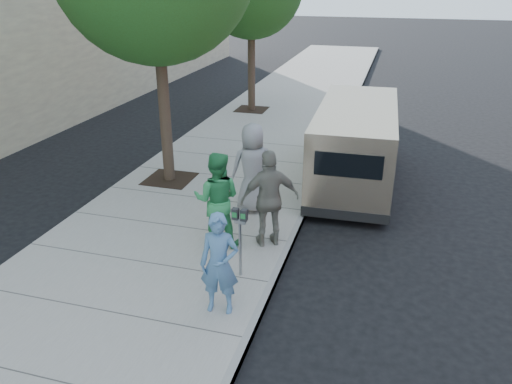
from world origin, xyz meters
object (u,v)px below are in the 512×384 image
at_px(parking_meter, 240,228).
at_px(person_gray_shirt, 253,168).
at_px(person_officer, 219,264).
at_px(person_striped_polo, 270,199).
at_px(person_green_shirt, 217,199).
at_px(van, 355,143).

height_order(parking_meter, person_gray_shirt, person_gray_shirt).
relative_size(parking_meter, person_gray_shirt, 0.65).
xyz_separation_m(person_officer, person_striped_polo, (0.21, 2.27, 0.13)).
distance_m(person_green_shirt, person_striped_polo, 1.01).
bearing_deg(person_officer, parking_meter, 82.55).
xyz_separation_m(person_gray_shirt, person_striped_polo, (0.75, -1.42, -0.03)).
xyz_separation_m(person_green_shirt, person_gray_shirt, (0.23, 1.66, 0.06)).
bearing_deg(parking_meter, person_gray_shirt, 105.76).
bearing_deg(person_gray_shirt, person_green_shirt, 54.00).
bearing_deg(parking_meter, person_green_shirt, 132.30).
bearing_deg(parking_meter, person_striped_polo, 84.51).
distance_m(van, person_green_shirt, 4.78).
bearing_deg(person_gray_shirt, person_officer, 70.17).
height_order(person_officer, person_gray_shirt, person_gray_shirt).
xyz_separation_m(person_officer, person_gray_shirt, (-0.54, 3.68, 0.17)).
distance_m(person_gray_shirt, person_striped_polo, 1.60).
distance_m(parking_meter, person_gray_shirt, 2.70).
relative_size(person_officer, person_green_shirt, 0.88).
bearing_deg(person_officer, person_green_shirt, 103.51).
bearing_deg(person_green_shirt, person_striped_polo, -174.39).
xyz_separation_m(parking_meter, person_striped_polo, (0.21, 1.23, 0.03)).
height_order(person_gray_shirt, person_striped_polo, person_gray_shirt).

